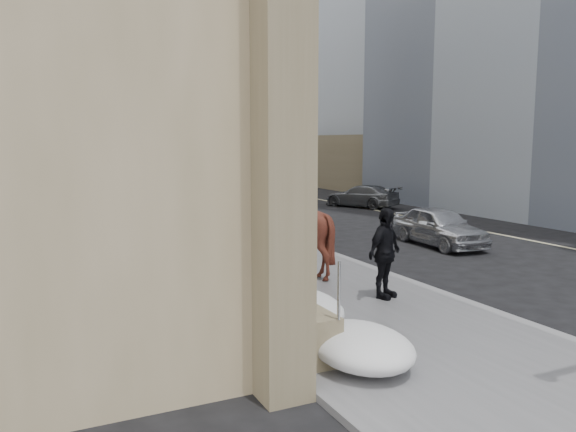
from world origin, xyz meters
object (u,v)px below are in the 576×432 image
object	(u,v)px
mounted_horse_left	(238,221)
pedestrian	(385,253)
mounted_horse_right	(292,228)
car_silver	(439,226)
car_grey	(362,196)

from	to	relation	value
mounted_horse_left	pedestrian	world-z (taller)	mounted_horse_left
mounted_horse_left	mounted_horse_right	bearing A→B (deg)	90.95
mounted_horse_left	mounted_horse_right	distance (m)	2.13
car_silver	car_grey	distance (m)	11.36
car_silver	car_grey	bearing A→B (deg)	74.53
mounted_horse_right	car_grey	world-z (taller)	mounted_horse_right
pedestrian	car_grey	xyz separation A→B (m)	(9.52, 15.63, -0.52)
mounted_horse_left	car_grey	world-z (taller)	mounted_horse_left
pedestrian	car_silver	world-z (taller)	pedestrian
car_silver	car_grey	world-z (taller)	car_silver
mounted_horse_right	pedestrian	size ratio (longest dim) A/B	1.39
mounted_horse_right	mounted_horse_left	bearing A→B (deg)	-53.27
car_silver	car_grey	xyz separation A→B (m)	(3.79, 10.71, -0.07)
pedestrian	car_silver	distance (m)	7.57
mounted_horse_right	pedestrian	bearing A→B (deg)	122.17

